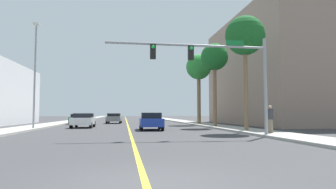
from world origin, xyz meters
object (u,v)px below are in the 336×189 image
at_px(traffic_signal_mast, 217,64).
at_px(palm_mid, 214,58).
at_px(car_blue, 151,121).
at_px(car_green, 78,119).
at_px(palm_far, 199,68).
at_px(pedestrian, 270,119).
at_px(street_lamp, 35,70).
at_px(palm_near, 245,37).
at_px(car_white, 83,120).
at_px(car_gray, 114,118).

xyz_separation_m(traffic_signal_mast, palm_mid, (3.43, 11.12, 2.52)).
bearing_deg(car_blue, car_green, 121.49).
height_order(palm_far, pedestrian, palm_far).
xyz_separation_m(street_lamp, palm_near, (16.69, -5.66, 2.08)).
relative_size(palm_mid, pedestrian, 4.67).
distance_m(palm_near, palm_mid, 6.90).
bearing_deg(palm_far, car_white, -157.85).
distance_m(traffic_signal_mast, street_lamp, 16.40).
distance_m(street_lamp, car_blue, 10.99).
distance_m(traffic_signal_mast, pedestrian, 5.27).
bearing_deg(pedestrian, palm_far, 34.60).
xyz_separation_m(palm_mid, pedestrian, (0.49, -9.92, -5.82)).
xyz_separation_m(palm_mid, palm_far, (0.19, 6.89, 0.08)).
xyz_separation_m(car_gray, car_white, (-2.56, -11.48, -0.01)).
relative_size(street_lamp, car_blue, 2.31).
distance_m(car_green, pedestrian, 25.64).
height_order(palm_near, car_blue, palm_near).
height_order(palm_near, car_white, palm_near).
xyz_separation_m(traffic_signal_mast, car_gray, (-6.74, 24.23, -3.60)).
distance_m(traffic_signal_mast, palm_mid, 11.91).
bearing_deg(palm_mid, car_white, 172.74).
bearing_deg(palm_mid, pedestrian, -87.14).
relative_size(traffic_signal_mast, pedestrian, 5.48).
distance_m(palm_near, car_gray, 23.44).
distance_m(street_lamp, car_green, 12.95).
distance_m(car_green, car_blue, 16.10).
bearing_deg(traffic_signal_mast, car_blue, 111.72).
height_order(traffic_signal_mast, car_white, traffic_signal_mast).
bearing_deg(car_white, pedestrian, -40.50).
height_order(car_green, pedestrian, pedestrian).
bearing_deg(car_white, car_gray, 78.02).
height_order(traffic_signal_mast, palm_far, palm_far).
bearing_deg(car_white, palm_mid, -6.67).
bearing_deg(palm_far, palm_near, -89.96).
bearing_deg(palm_near, traffic_signal_mast, -130.64).
distance_m(palm_mid, pedestrian, 11.51).
bearing_deg(car_blue, car_gray, 104.00).
relative_size(palm_mid, car_blue, 2.08).
bearing_deg(pedestrian, car_blue, 80.01).
bearing_deg(palm_mid, car_green, 143.57).
bearing_deg(palm_near, car_gray, 117.44).
bearing_deg(street_lamp, traffic_signal_mast, -37.17).
xyz_separation_m(car_green, car_white, (1.88, -9.17, 0.04)).
height_order(car_gray, pedestrian, pedestrian).
relative_size(palm_far, car_gray, 2.09).
height_order(palm_mid, car_gray, palm_mid).
relative_size(car_green, car_blue, 1.05).
relative_size(street_lamp, palm_mid, 1.11).
distance_m(palm_far, car_green, 16.54).
xyz_separation_m(street_lamp, palm_far, (16.68, 8.12, 1.79)).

